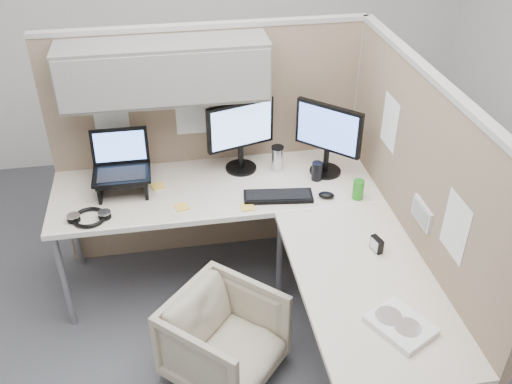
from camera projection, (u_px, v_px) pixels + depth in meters
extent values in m
plane|color=#44454B|center=(247.00, 331.00, 3.50)|extent=(4.50, 4.50, 0.00)
cube|color=#937A60|center=(210.00, 148.00, 3.78)|extent=(2.00, 0.05, 1.60)
cube|color=#A8A399|center=(203.00, 26.00, 3.33)|extent=(2.00, 0.06, 0.03)
cube|color=slate|center=(164.00, 70.00, 3.28)|extent=(1.20, 0.34, 0.34)
cube|color=gray|center=(165.00, 81.00, 3.13)|extent=(1.18, 0.01, 0.30)
plane|color=white|center=(110.00, 108.00, 3.48)|extent=(0.26, 0.00, 0.26)
plane|color=white|center=(192.00, 112.00, 3.59)|extent=(0.26, 0.00, 0.26)
cube|color=#937A60|center=(412.00, 221.00, 3.10)|extent=(0.05, 2.00, 1.60)
cube|color=#A8A399|center=(438.00, 80.00, 2.65)|extent=(0.06, 2.00, 0.03)
cube|color=#A8A399|center=(354.00, 135.00, 3.92)|extent=(0.06, 0.06, 1.60)
cube|color=silver|center=(423.00, 214.00, 2.89)|extent=(0.02, 0.20, 0.12)
cube|color=gray|center=(420.00, 214.00, 2.88)|extent=(0.00, 0.16, 0.09)
plane|color=white|center=(390.00, 122.00, 3.20)|extent=(0.00, 0.26, 0.26)
plane|color=white|center=(455.00, 227.00, 2.56)|extent=(0.00, 0.26, 0.26)
cube|color=beige|center=(216.00, 188.00, 3.53)|extent=(2.00, 0.68, 0.03)
cube|color=beige|center=(367.00, 284.00, 2.81)|extent=(0.68, 1.30, 0.03)
cube|color=white|center=(223.00, 220.00, 3.25)|extent=(2.00, 0.02, 0.03)
cylinder|color=gray|center=(64.00, 281.00, 3.36)|extent=(0.04, 0.04, 0.70)
cylinder|color=gray|center=(73.00, 223.00, 3.84)|extent=(0.04, 0.04, 0.70)
cylinder|color=gray|center=(280.00, 256.00, 3.55)|extent=(0.04, 0.04, 0.70)
imported|color=beige|center=(224.00, 336.00, 3.10)|extent=(0.75, 0.75, 0.56)
cylinder|color=black|center=(241.00, 168.00, 3.68)|extent=(0.20, 0.20, 0.02)
cylinder|color=black|center=(241.00, 157.00, 3.64)|extent=(0.04, 0.04, 0.15)
cube|color=black|center=(240.00, 125.00, 3.51)|extent=(0.43, 0.16, 0.30)
cube|color=#90B9FA|center=(242.00, 126.00, 3.50)|extent=(0.38, 0.12, 0.26)
cylinder|color=black|center=(325.00, 171.00, 3.65)|extent=(0.20, 0.20, 0.02)
cylinder|color=black|center=(326.00, 160.00, 3.60)|extent=(0.04, 0.04, 0.15)
cube|color=black|center=(329.00, 128.00, 3.48)|extent=(0.34, 0.33, 0.30)
cube|color=#5678EA|center=(327.00, 129.00, 3.47)|extent=(0.29, 0.28, 0.26)
cube|color=black|center=(122.00, 177.00, 3.40)|extent=(0.30, 0.24, 0.02)
cube|color=black|center=(100.00, 186.00, 3.41)|extent=(0.02, 0.22, 0.12)
cube|color=black|center=(146.00, 182.00, 3.44)|extent=(0.02, 0.22, 0.12)
cube|color=black|center=(122.00, 174.00, 3.39)|extent=(0.34, 0.24, 0.02)
cube|color=black|center=(120.00, 146.00, 3.44)|extent=(0.34, 0.06, 0.22)
cube|color=#598CF2|center=(120.00, 146.00, 3.43)|extent=(0.30, 0.04, 0.18)
cube|color=black|center=(278.00, 196.00, 3.40)|extent=(0.42, 0.19, 0.02)
ellipsoid|color=black|center=(326.00, 195.00, 3.40)|extent=(0.11, 0.09, 0.03)
cylinder|color=silver|center=(277.00, 159.00, 3.64)|extent=(0.08, 0.08, 0.16)
cylinder|color=black|center=(278.00, 147.00, 3.59)|extent=(0.08, 0.08, 0.01)
cylinder|color=#268C1E|center=(358.00, 190.00, 3.38)|extent=(0.07, 0.07, 0.12)
cylinder|color=black|center=(317.00, 171.00, 3.55)|extent=(0.07, 0.07, 0.12)
cube|color=yellow|center=(182.00, 207.00, 3.32)|extent=(0.09, 0.09, 0.01)
cube|color=yellow|center=(247.00, 207.00, 3.32)|extent=(0.08, 0.08, 0.01)
cube|color=yellow|center=(158.00, 186.00, 3.51)|extent=(0.10, 0.10, 0.01)
torus|color=black|center=(89.00, 217.00, 3.22)|extent=(0.20, 0.20, 0.02)
cylinder|color=black|center=(74.00, 218.00, 3.21)|extent=(0.07, 0.07, 0.03)
cylinder|color=black|center=(105.00, 215.00, 3.23)|extent=(0.07, 0.07, 0.03)
cube|color=white|center=(401.00, 325.00, 2.54)|extent=(0.31, 0.34, 0.03)
cylinder|color=silver|center=(408.00, 327.00, 2.51)|extent=(0.12, 0.12, 0.00)
cylinder|color=silver|center=(389.00, 315.00, 2.57)|extent=(0.12, 0.12, 0.00)
cube|color=black|center=(377.00, 244.00, 2.98)|extent=(0.05, 0.09, 0.08)
cube|color=white|center=(374.00, 245.00, 2.97)|extent=(0.02, 0.06, 0.06)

